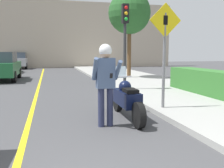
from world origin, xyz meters
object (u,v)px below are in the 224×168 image
crossing_sign (165,46)px  parked_car_silver (18,60)px  person_biker (106,76)px  motorcycle (127,99)px  parked_car_green (1,66)px  street_tree (129,13)px  traffic_light (125,30)px  parked_car_black (2,62)px

crossing_sign → parked_car_silver: size_ratio=0.67×
parked_car_silver → crossing_sign: bearing=-74.1°
person_biker → motorcycle: bearing=39.0°
crossing_sign → parked_car_green: size_ratio=0.67×
motorcycle → person_biker: size_ratio=1.25×
street_tree → motorcycle: bearing=-108.5°
motorcycle → street_tree: size_ratio=0.44×
street_tree → crossing_sign: bearing=-101.9°
crossing_sign → parked_car_green: (-5.74, 9.67, -0.97)m
traffic_light → street_tree: street_tree is taller
street_tree → parked_car_green: (-7.53, 1.18, -3.15)m
person_biker → street_tree: bearing=68.9°
crossing_sign → person_biker: bearing=-153.7°
street_tree → parked_car_black: bearing=139.9°
motorcycle → crossing_sign: (1.17, 0.37, 1.33)m
motorcycle → parked_car_black: size_ratio=0.55×
crossing_sign → street_tree: street_tree is taller
street_tree → parked_car_silver: 15.27m
crossing_sign → parked_car_black: size_ratio=0.67×
motorcycle → traffic_light: (1.18, 3.98, 2.05)m
person_biker → parked_car_silver: 22.51m
traffic_light → parked_car_black: 13.85m
crossing_sign → parked_car_silver: 22.07m
motorcycle → crossing_sign: crossing_sign is taller
motorcycle → traffic_light: size_ratio=0.67×
crossing_sign → street_tree: (1.79, 8.48, 2.18)m
motorcycle → crossing_sign: size_ratio=0.81×
person_biker → parked_car_green: person_biker is taller
crossing_sign → traffic_light: 3.68m
parked_car_green → street_tree: bearing=-8.9°
person_biker → traffic_light: 5.07m
person_biker → parked_car_green: (-3.91, 10.57, -0.28)m
motorcycle → parked_car_silver: 22.12m
parked_car_green → parked_car_black: size_ratio=1.00×
parked_car_green → parked_car_black: 6.03m
person_biker → parked_car_silver: size_ratio=0.44×
parked_car_green → crossing_sign: bearing=-59.3°
parked_car_black → person_biker: bearing=-73.6°
crossing_sign → traffic_light: (0.01, 3.61, 0.71)m
crossing_sign → street_tree: size_ratio=0.54×
traffic_light → street_tree: 5.39m
person_biker → parked_car_silver: (-4.21, 22.11, -0.28)m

